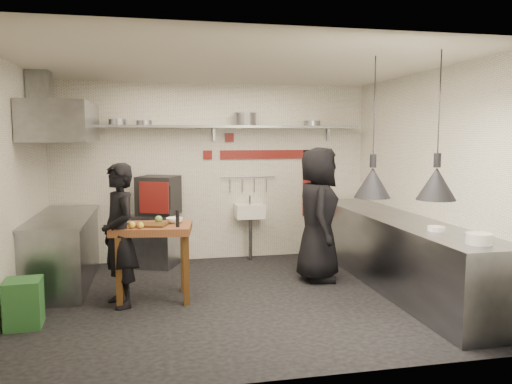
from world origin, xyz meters
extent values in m
plane|color=black|center=(0.00, 0.00, 0.00)|extent=(5.00, 5.00, 0.00)
plane|color=beige|center=(0.00, 0.00, 2.80)|extent=(5.00, 5.00, 0.00)
cube|color=white|center=(0.00, 2.10, 1.40)|extent=(5.00, 0.04, 2.80)
cube|color=white|center=(0.00, -2.10, 1.40)|extent=(5.00, 0.04, 2.80)
cube|color=white|center=(-2.50, 0.00, 1.40)|extent=(0.04, 4.20, 2.80)
cube|color=white|center=(2.50, 0.00, 1.40)|extent=(0.04, 4.20, 2.80)
cube|color=maroon|center=(0.95, 2.08, 1.68)|extent=(1.70, 0.02, 0.14)
cube|color=maroon|center=(1.55, 2.08, 1.20)|extent=(0.14, 0.02, 1.10)
cube|color=maroon|center=(0.25, 2.08, 1.95)|extent=(0.14, 0.02, 0.14)
cube|color=maroon|center=(-0.10, 2.08, 1.68)|extent=(0.14, 0.02, 0.14)
cube|color=slate|center=(0.00, 1.92, 2.12)|extent=(4.60, 0.34, 0.04)
cube|color=slate|center=(-1.90, 2.07, 2.02)|extent=(0.04, 0.06, 0.24)
cube|color=slate|center=(0.00, 2.07, 2.02)|extent=(0.04, 0.06, 0.24)
cube|color=slate|center=(1.90, 2.07, 2.02)|extent=(0.04, 0.06, 0.24)
cylinder|color=slate|center=(-1.46, 1.92, 2.19)|extent=(0.34, 0.34, 0.09)
cylinder|color=slate|center=(-1.07, 1.92, 2.18)|extent=(0.29, 0.29, 0.07)
cylinder|color=slate|center=(0.48, 1.92, 2.24)|extent=(0.42, 0.42, 0.20)
cylinder|color=slate|center=(1.57, 1.92, 2.18)|extent=(0.29, 0.29, 0.08)
cube|color=slate|center=(-0.95, 1.81, 0.40)|extent=(0.83, 0.80, 0.80)
cube|color=black|center=(-0.88, 1.74, 1.09)|extent=(0.71, 0.69, 0.58)
cube|color=maroon|center=(-0.95, 1.46, 1.09)|extent=(0.42, 0.20, 0.46)
cube|color=black|center=(-0.90, 1.50, 1.09)|extent=(0.37, 0.17, 0.34)
cube|color=white|center=(0.55, 1.92, 0.78)|extent=(0.46, 0.34, 0.22)
cylinder|color=slate|center=(0.55, 1.92, 0.96)|extent=(0.03, 0.03, 0.14)
cylinder|color=slate|center=(0.55, 1.88, 0.34)|extent=(0.06, 0.06, 0.66)
cylinder|color=slate|center=(0.55, 2.06, 1.32)|extent=(0.90, 0.02, 0.02)
cube|color=slate|center=(2.15, 0.00, 0.45)|extent=(0.70, 3.80, 0.90)
cube|color=slate|center=(2.15, 0.00, 0.92)|extent=(0.76, 3.90, 0.03)
cylinder|color=white|center=(2.12, -1.63, 0.99)|extent=(0.26, 0.26, 0.11)
cylinder|color=white|center=(2.10, -0.92, 0.96)|extent=(0.23, 0.23, 0.05)
cube|color=slate|center=(-2.15, 1.05, 0.45)|extent=(0.70, 1.90, 0.90)
cube|color=slate|center=(-2.15, 1.05, 0.92)|extent=(0.76, 2.00, 0.03)
cube|color=slate|center=(-2.10, 1.05, 2.15)|extent=(0.78, 1.60, 0.50)
cube|color=slate|center=(-2.35, 1.05, 2.55)|extent=(0.28, 0.28, 0.50)
cube|color=#28602B|center=(-2.30, -0.44, 0.25)|extent=(0.38, 0.38, 0.50)
cube|color=#4F3013|center=(-0.99, 0.10, 0.93)|extent=(0.44, 0.38, 0.02)
cylinder|color=black|center=(-0.69, -0.04, 1.02)|extent=(0.05, 0.05, 0.20)
sphere|color=gold|center=(-1.21, -0.02, 0.96)|extent=(0.09, 0.09, 0.08)
sphere|color=gold|center=(-1.11, -0.05, 0.96)|extent=(0.08, 0.08, 0.07)
sphere|color=#649641|center=(-0.90, 0.24, 0.97)|extent=(0.09, 0.09, 0.09)
cube|color=slate|center=(-1.29, 0.27, 0.94)|extent=(0.18, 0.13, 0.03)
imported|color=white|center=(-0.71, 0.24, 0.95)|extent=(0.21, 0.21, 0.06)
imported|color=black|center=(-1.35, 0.04, 0.83)|extent=(0.61, 0.72, 1.67)
imported|color=black|center=(1.24, 0.58, 0.91)|extent=(0.78, 1.01, 1.83)
camera|label=1|loc=(-0.96, -5.83, 1.97)|focal=35.00mm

